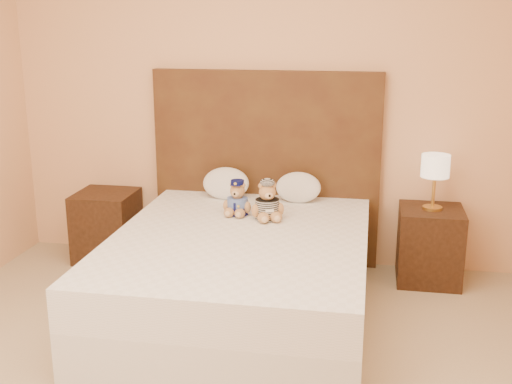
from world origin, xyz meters
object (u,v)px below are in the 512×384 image
nightstand_right (429,245)px  pillow_right (298,186)px  teddy_prisoner (267,201)px  teddy_police (238,198)px  bed (240,275)px  nightstand_left (107,226)px  pillow_left (226,182)px  lamp (435,169)px

nightstand_right → pillow_right: size_ratio=1.64×
pillow_right → teddy_prisoner: bearing=-108.1°
pillow_right → teddy_police: bearing=-132.6°
bed → nightstand_left: same height
teddy_prisoner → nightstand_right: bearing=-0.4°
teddy_police → pillow_left: (-0.18, 0.41, 0.00)m
nightstand_left → teddy_police: size_ratio=2.24×
lamp → pillow_left: lamp is taller
nightstand_right → pillow_right: 1.05m
pillow_left → pillow_right: bearing=0.0°
nightstand_right → teddy_police: size_ratio=2.24×
nightstand_right → pillow_right: pillow_right is taller
bed → pillow_right: pillow_right is taller
nightstand_right → teddy_police: 1.46m
bed → teddy_police: (-0.10, 0.42, 0.40)m
nightstand_left → teddy_police: bearing=-18.3°
nightstand_left → pillow_left: 1.05m
teddy_prisoner → pillow_right: 0.50m
pillow_left → pillow_right: (0.55, 0.00, -0.01)m
nightstand_left → nightstand_right: same height
teddy_police → teddy_prisoner: teddy_prisoner is taller
teddy_police → pillow_right: size_ratio=0.73×
teddy_police → lamp: bearing=22.1°
nightstand_left → bed: bearing=-32.6°
bed → nightstand_right: (1.25, 0.80, -0.00)m
teddy_prisoner → teddy_police: bearing=141.1°
teddy_prisoner → nightstand_left: bearing=140.0°
teddy_prisoner → pillow_right: teddy_prisoner is taller
nightstand_left → pillow_right: bearing=1.1°
nightstand_left → teddy_prisoner: bearing=-18.1°
lamp → pillow_left: bearing=178.9°
lamp → bed: bearing=-147.4°
nightstand_right → nightstand_left: bearing=180.0°
teddy_prisoner → pillow_left: size_ratio=0.74×
bed → lamp: (1.25, 0.80, 0.57)m
nightstand_left → pillow_right: 1.58m
nightstand_right → lamp: (-0.00, 0.00, 0.57)m
bed → pillow_left: pillow_left is taller
pillow_left → teddy_prisoner: bearing=-50.2°
lamp → teddy_prisoner: (-1.13, -0.45, -0.17)m
bed → teddy_police: bearing=103.6°
nightstand_right → pillow_left: pillow_left is taller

